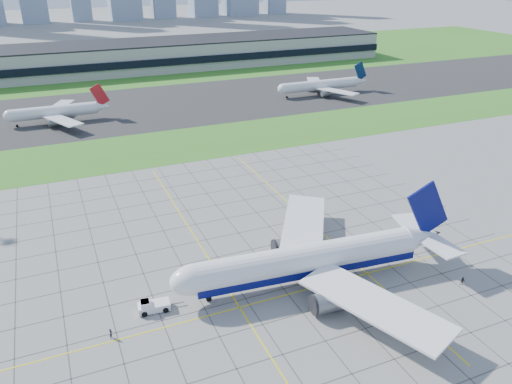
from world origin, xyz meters
TOP-DOWN VIEW (x-y plane):
  - ground at (0.00, 0.00)m, footprint 1400.00×1400.00m
  - grass_median at (0.00, 90.00)m, footprint 700.00×35.00m
  - asphalt_taxiway at (0.00, 145.00)m, footprint 700.00×75.00m
  - grass_far at (0.00, 255.00)m, footprint 700.00×145.00m
  - apron_markings at (0.43, 11.09)m, footprint 120.00×130.00m
  - terminal at (40.00, 229.87)m, footprint 260.00×43.00m
  - airliner at (5.61, 0.25)m, footprint 58.47×59.02m
  - pushback_tug at (-24.87, 3.44)m, footprint 8.48×3.39m
  - crew_near at (-32.91, -1.08)m, footprint 0.69×0.82m
  - crew_far at (32.92, -12.66)m, footprint 1.06×1.04m
  - distant_jet_1 at (-33.58, 134.93)m, footprint 37.54×42.66m
  - distant_jet_2 at (85.69, 134.40)m, footprint 45.81×42.66m

SIDE VIEW (x-z plane):
  - ground at x=0.00m, z-range 0.00..0.00m
  - apron_markings at x=0.43m, z-range 0.00..0.03m
  - grass_median at x=0.00m, z-range 0.00..0.04m
  - grass_far at x=0.00m, z-range 0.00..0.04m
  - asphalt_taxiway at x=0.00m, z-range 0.01..0.05m
  - crew_far at x=32.92m, z-range 0.00..1.73m
  - crew_near at x=-32.91m, z-range 0.00..1.90m
  - pushback_tug at x=-24.87m, z-range -0.13..2.21m
  - distant_jet_1 at x=-33.58m, z-range -2.55..11.52m
  - distant_jet_2 at x=85.69m, z-range -2.55..11.53m
  - airliner at x=5.61m, z-range -4.17..14.24m
  - terminal at x=40.00m, z-range -0.01..15.79m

